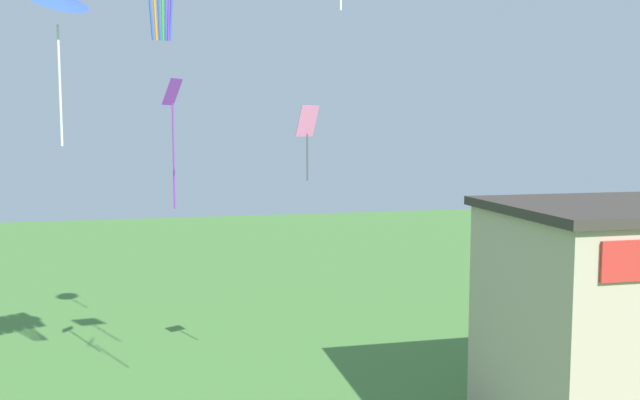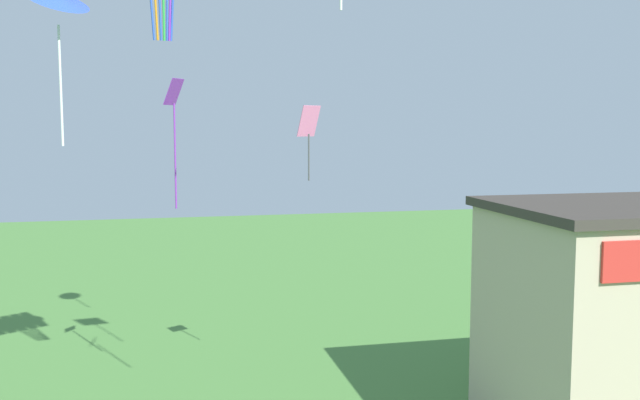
% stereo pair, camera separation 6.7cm
% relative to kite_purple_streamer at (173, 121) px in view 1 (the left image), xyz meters
% --- Properties ---
extents(kite_purple_streamer, '(0.60, 0.66, 3.60)m').
position_rel_kite_purple_streamer_xyz_m(kite_purple_streamer, '(0.00, 0.00, 0.00)').
color(kite_purple_streamer, purple).
extents(kite_blue_delta, '(1.64, 1.61, 3.13)m').
position_rel_kite_purple_streamer_xyz_m(kite_blue_delta, '(-2.30, -5.49, 2.22)').
color(kite_blue_delta, blue).
extents(kite_pink_diamond, '(0.73, 0.60, 2.16)m').
position_rel_kite_purple_streamer_xyz_m(kite_pink_diamond, '(3.79, -0.08, -0.22)').
color(kite_pink_diamond, pink).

